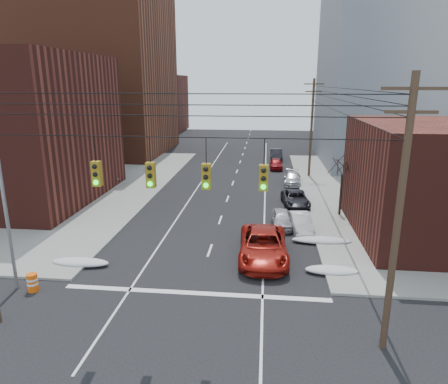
% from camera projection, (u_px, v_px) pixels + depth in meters
% --- Properties ---
extents(ground, '(160.00, 160.00, 0.00)m').
position_uv_depth(ground, '(164.00, 384.00, 14.53)').
color(ground, black).
rests_on(ground, ground).
extents(building_brick_tall, '(24.00, 20.00, 30.00)m').
position_uv_depth(building_brick_tall, '(82.00, 51.00, 58.97)').
color(building_brick_tall, brown).
rests_on(building_brick_tall, ground).
extents(building_brick_far, '(22.00, 18.00, 12.00)m').
position_uv_depth(building_brick_far, '(131.00, 104.00, 86.49)').
color(building_brick_far, '#491B16').
rests_on(building_brick_far, ground).
extents(building_office, '(22.00, 20.00, 25.00)m').
position_uv_depth(building_office, '(413.00, 67.00, 51.15)').
color(building_office, gray).
rests_on(building_office, ground).
extents(building_glass, '(20.00, 18.00, 22.00)m').
position_uv_depth(building_glass, '(376.00, 80.00, 76.26)').
color(building_glass, gray).
rests_on(building_glass, ground).
extents(utility_pole_right, '(2.20, 0.28, 11.00)m').
position_uv_depth(utility_pole_right, '(399.00, 215.00, 15.01)').
color(utility_pole_right, '#473323').
rests_on(utility_pole_right, ground).
extents(utility_pole_far, '(2.20, 0.28, 11.00)m').
position_uv_depth(utility_pole_far, '(312.00, 127.00, 44.72)').
color(utility_pole_far, '#473323').
rests_on(utility_pole_far, ground).
extents(traffic_signals, '(17.00, 0.42, 2.02)m').
position_uv_depth(traffic_signals, '(178.00, 174.00, 15.46)').
color(traffic_signals, black).
rests_on(traffic_signals, ground).
extents(street_light, '(0.44, 0.44, 9.32)m').
position_uv_depth(street_light, '(2.00, 188.00, 19.77)').
color(street_light, gray).
rests_on(street_light, ground).
extents(bare_tree, '(2.09, 2.20, 4.93)m').
position_uv_depth(bare_tree, '(341.00, 189.00, 32.11)').
color(bare_tree, black).
rests_on(bare_tree, ground).
extents(snow_nw, '(3.50, 1.08, 0.42)m').
position_uv_depth(snow_nw, '(80.00, 262.00, 23.85)').
color(snow_nw, silver).
rests_on(snow_nw, ground).
extents(snow_ne, '(3.00, 1.08, 0.42)m').
position_uv_depth(snow_ne, '(332.00, 270.00, 22.83)').
color(snow_ne, silver).
rests_on(snow_ne, ground).
extents(snow_east_far, '(4.00, 1.08, 0.42)m').
position_uv_depth(snow_east_far, '(321.00, 240.00, 27.15)').
color(snow_east_far, silver).
rests_on(snow_east_far, ground).
extents(red_pickup, '(3.09, 6.42, 1.76)m').
position_uv_depth(red_pickup, '(263.00, 246.00, 24.57)').
color(red_pickup, maroon).
rests_on(red_pickup, ground).
extents(parked_car_a, '(1.57, 3.72, 1.25)m').
position_uv_depth(parked_car_a, '(282.00, 219.00, 30.12)').
color(parked_car_a, '#B0B0B5').
rests_on(parked_car_a, ground).
extents(parked_car_b, '(1.82, 4.05, 1.29)m').
position_uv_depth(parked_car_b, '(301.00, 222.00, 29.32)').
color(parked_car_b, silver).
rests_on(parked_car_b, ground).
extents(parked_car_c, '(2.53, 4.83, 1.30)m').
position_uv_depth(parked_car_c, '(295.00, 199.00, 35.25)').
color(parked_car_c, black).
rests_on(parked_car_c, ground).
extents(parked_car_d, '(2.01, 4.41, 1.25)m').
position_uv_depth(parked_car_d, '(292.00, 178.00, 42.81)').
color(parked_car_d, '#B0B0B5').
rests_on(parked_car_d, ground).
extents(parked_car_e, '(1.67, 3.95, 1.33)m').
position_uv_depth(parked_car_e, '(276.00, 164.00, 50.26)').
color(parked_car_e, maroon).
rests_on(parked_car_e, ground).
extents(parked_car_f, '(1.74, 4.65, 1.52)m').
position_uv_depth(parked_car_f, '(276.00, 155.00, 56.02)').
color(parked_car_f, black).
rests_on(parked_car_f, ground).
extents(lot_car_a, '(4.00, 1.72, 1.28)m').
position_uv_depth(lot_car_a, '(66.00, 196.00, 35.63)').
color(lot_car_a, silver).
rests_on(lot_car_a, sidewalk_nw).
extents(lot_car_b, '(5.20, 3.40, 1.33)m').
position_uv_depth(lot_car_b, '(96.00, 178.00, 42.24)').
color(lot_car_b, '#A3A3A8').
rests_on(lot_car_b, sidewalk_nw).
extents(lot_car_c, '(4.72, 2.07, 1.35)m').
position_uv_depth(lot_car_c, '(31.00, 183.00, 39.94)').
color(lot_car_c, black).
rests_on(lot_car_c, sidewalk_nw).
extents(lot_car_d, '(4.24, 1.84, 1.42)m').
position_uv_depth(lot_car_d, '(56.00, 176.00, 42.92)').
color(lot_car_d, '#BBBAC0').
rests_on(lot_car_d, sidewalk_nw).
extents(construction_barrel, '(0.71, 0.71, 0.97)m').
position_uv_depth(construction_barrel, '(33.00, 282.00, 20.86)').
color(construction_barrel, '#F3580C').
rests_on(construction_barrel, ground).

